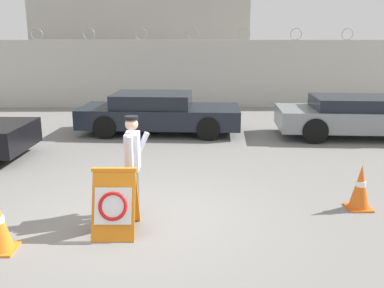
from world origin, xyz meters
name	(u,v)px	position (x,y,z in m)	size (l,w,h in m)	color
ground_plane	(142,218)	(0.00, 0.00, 0.00)	(90.00, 90.00, 0.00)	gray
perimeter_wall	(168,74)	(0.00, 11.15, 1.36)	(36.00, 0.30, 3.16)	beige
building_block	(147,36)	(-1.30, 16.98, 2.81)	(9.80, 7.84, 5.63)	#B2ADA3
barricade_sign	(115,202)	(-0.34, -0.51, 0.50)	(0.67, 0.78, 1.01)	orange
security_guard	(133,161)	(-0.14, 0.20, 0.91)	(0.37, 0.60, 1.65)	#514C42
traffic_cone_mid	(360,187)	(3.69, 0.35, 0.39)	(0.40, 0.40, 0.78)	orange
parked_car_rear_sedan	(158,113)	(-0.10, 6.30, 0.62)	(4.90, 2.26, 1.21)	black
parked_car_far_side	(359,116)	(5.75, 5.64, 0.62)	(4.87, 2.26, 1.18)	black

